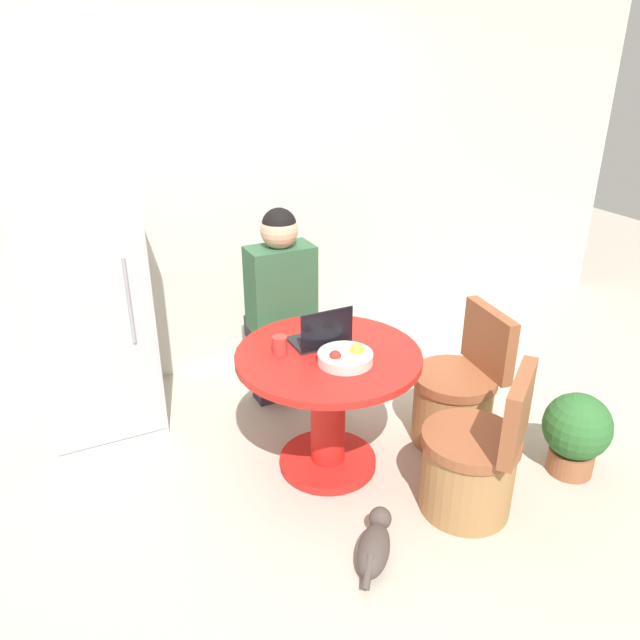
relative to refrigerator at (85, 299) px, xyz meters
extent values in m
plane|color=#B2A899|center=(1.08, -1.19, -0.84)|extent=(12.00, 12.00, 0.00)
cube|color=beige|center=(1.08, 0.40, 0.46)|extent=(7.00, 0.06, 2.60)
cube|color=silver|center=(0.00, 0.01, 0.00)|extent=(0.66, 0.70, 1.67)
cube|color=#AFB2B5|center=(0.00, -0.35, 0.00)|extent=(0.63, 0.01, 1.57)
cylinder|color=gray|center=(0.20, -0.36, 0.08)|extent=(0.02, 0.02, 0.50)
cylinder|color=red|center=(1.07, -1.05, -0.81)|extent=(0.55, 0.55, 0.05)
cylinder|color=red|center=(1.07, -1.05, -0.47)|extent=(0.19, 0.19, 0.63)
cylinder|color=red|center=(1.07, -1.05, -0.13)|extent=(0.99, 0.99, 0.04)
cylinder|color=#9E7042|center=(1.85, -1.15, -0.64)|extent=(0.47, 0.47, 0.39)
cylinder|color=brown|center=(1.85, -1.15, -0.41)|extent=(0.49, 0.49, 0.06)
cube|color=brown|center=(2.05, -1.18, -0.20)|extent=(0.13, 0.45, 0.38)
cylinder|color=#9E7042|center=(1.55, -1.68, -0.64)|extent=(0.47, 0.47, 0.39)
cylinder|color=brown|center=(1.55, -1.68, -0.41)|extent=(0.49, 0.49, 0.06)
cube|color=brown|center=(1.67, -1.83, -0.20)|extent=(0.39, 0.33, 0.38)
cube|color=#2D2D38|center=(1.09, -0.24, -0.61)|extent=(0.28, 0.16, 0.45)
cube|color=#2D2D38|center=(1.09, -0.30, -0.32)|extent=(0.32, 0.36, 0.14)
cube|color=#2D5638|center=(1.09, -0.38, 0.01)|extent=(0.40, 0.22, 0.52)
sphere|color=tan|center=(1.09, -0.38, 0.37)|extent=(0.22, 0.22, 0.22)
sphere|color=black|center=(1.09, -0.38, 0.40)|extent=(0.21, 0.21, 0.21)
cube|color=#232328|center=(1.08, -0.91, -0.10)|extent=(0.30, 0.21, 0.02)
cube|color=black|center=(1.08, -1.02, 0.01)|extent=(0.30, 0.01, 0.21)
cylinder|color=beige|center=(1.10, -1.18, -0.09)|extent=(0.28, 0.28, 0.05)
sphere|color=gold|center=(1.16, -1.19, -0.05)|extent=(0.08, 0.08, 0.08)
sphere|color=red|center=(1.04, -1.19, -0.06)|extent=(0.06, 0.06, 0.06)
cylinder|color=#B2332D|center=(0.84, -0.94, -0.07)|extent=(0.08, 0.08, 0.09)
ellipsoid|color=#473D38|center=(0.93, -1.80, -0.76)|extent=(0.32, 0.34, 0.15)
sphere|color=#473D38|center=(1.05, -1.66, -0.73)|extent=(0.11, 0.11, 0.11)
cylinder|color=#473D38|center=(0.84, -1.91, -0.74)|extent=(0.12, 0.13, 0.11)
cylinder|color=#935638|center=(2.27, -1.70, -0.77)|extent=(0.25, 0.25, 0.14)
sphere|color=#2D662D|center=(2.27, -1.70, -0.54)|extent=(0.37, 0.37, 0.37)
camera|label=1|loc=(-0.25, -3.63, 1.42)|focal=35.00mm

